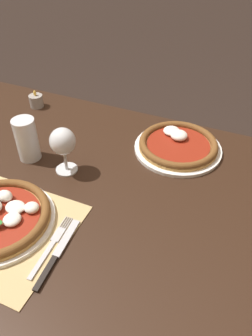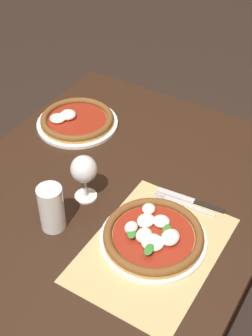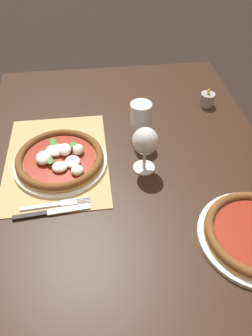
% 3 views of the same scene
% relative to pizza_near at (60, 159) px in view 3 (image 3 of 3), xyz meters
% --- Properties ---
extents(ground_plane, '(24.00, 24.00, 0.00)m').
position_rel_pizza_near_xyz_m(ground_plane, '(0.03, 0.21, -0.76)').
color(ground_plane, black).
extents(dining_table, '(1.34, 0.97, 0.74)m').
position_rel_pizza_near_xyz_m(dining_table, '(0.03, 0.21, -0.12)').
color(dining_table, black).
rests_on(dining_table, ground).
extents(paper_placemat, '(0.45, 0.33, 0.00)m').
position_rel_pizza_near_xyz_m(paper_placemat, '(-0.03, -0.01, -0.02)').
color(paper_placemat, tan).
rests_on(paper_placemat, dining_table).
extents(pizza_near, '(0.30, 0.30, 0.05)m').
position_rel_pizza_near_xyz_m(pizza_near, '(0.00, 0.00, 0.00)').
color(pizza_near, white).
rests_on(pizza_near, paper_placemat).
extents(wine_glass, '(0.08, 0.08, 0.16)m').
position_rel_pizza_near_xyz_m(wine_glass, '(0.05, 0.26, 0.08)').
color(wine_glass, silver).
rests_on(wine_glass, dining_table).
extents(pint_glass, '(0.07, 0.07, 0.15)m').
position_rel_pizza_near_xyz_m(pint_glass, '(-0.10, 0.27, 0.05)').
color(pint_glass, silver).
rests_on(pint_glass, dining_table).
extents(fork, '(0.03, 0.20, 0.00)m').
position_rel_pizza_near_xyz_m(fork, '(0.17, -0.01, -0.02)').
color(fork, '#B7B7BC').
rests_on(fork, paper_placemat).
extents(knife, '(0.03, 0.22, 0.01)m').
position_rel_pizza_near_xyz_m(knife, '(0.20, -0.02, -0.02)').
color(knife, black).
rests_on(knife, paper_placemat).
extents(votive_candle, '(0.06, 0.06, 0.07)m').
position_rel_pizza_near_xyz_m(votive_candle, '(-0.28, 0.57, -0.00)').
color(votive_candle, gray).
rests_on(votive_candle, dining_table).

